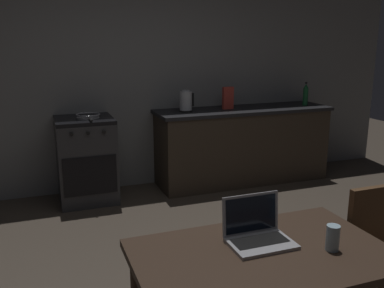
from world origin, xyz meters
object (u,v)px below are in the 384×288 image
at_px(laptop, 258,234).
at_px(bottle, 306,94).
at_px(dining_table, 263,266).
at_px(electric_kettle, 186,101).
at_px(drinking_glass, 333,238).
at_px(stove_oven, 86,160).
at_px(frying_pan, 88,116).
at_px(cereal_box, 228,98).

relative_size(laptop, bottle, 1.10).
bearing_deg(dining_table, bottle, 52.24).
bearing_deg(electric_kettle, drinking_glass, -95.80).
xyz_separation_m(stove_oven, drinking_glass, (0.84, -2.99, 0.32)).
height_order(dining_table, bottle, bottle).
bearing_deg(stove_oven, bottle, -1.00).
relative_size(frying_pan, cereal_box, 1.61).
relative_size(dining_table, drinking_glass, 9.80).
bearing_deg(stove_oven, dining_table, -79.87).
relative_size(dining_table, cereal_box, 4.77).
distance_m(electric_kettle, frying_pan, 1.11).
relative_size(stove_oven, laptop, 2.86).
height_order(dining_table, drinking_glass, drinking_glass).
xyz_separation_m(frying_pan, cereal_box, (1.64, 0.05, 0.11)).
xyz_separation_m(electric_kettle, drinking_glass, (-0.30, -3.00, -0.25)).
bearing_deg(laptop, electric_kettle, 66.27).
bearing_deg(electric_kettle, stove_oven, -179.88).
bearing_deg(cereal_box, laptop, -112.11).
relative_size(laptop, drinking_glass, 2.50).
height_order(laptop, frying_pan, frying_pan).
xyz_separation_m(electric_kettle, frying_pan, (-1.10, -0.03, -0.09)).
xyz_separation_m(dining_table, frying_pan, (-0.47, 2.87, 0.30)).
relative_size(dining_table, laptop, 3.92).
bearing_deg(frying_pan, electric_kettle, 1.48).
bearing_deg(frying_pan, stove_oven, 148.87).
xyz_separation_m(laptop, electric_kettle, (0.61, 2.79, 0.27)).
distance_m(stove_oven, electric_kettle, 1.28).
bearing_deg(bottle, dining_table, -127.76).
distance_m(frying_pan, cereal_box, 1.65).
distance_m(stove_oven, cereal_box, 1.79).
bearing_deg(stove_oven, electric_kettle, 0.12).
height_order(electric_kettle, frying_pan, electric_kettle).
relative_size(stove_oven, dining_table, 0.73).
height_order(stove_oven, electric_kettle, electric_kettle).
relative_size(frying_pan, drinking_glass, 3.31).
bearing_deg(bottle, frying_pan, 179.54).
bearing_deg(dining_table, laptop, 77.24).
xyz_separation_m(bottle, cereal_box, (-1.04, 0.07, -0.01)).
distance_m(stove_oven, drinking_glass, 3.13).
bearing_deg(electric_kettle, frying_pan, -178.52).
bearing_deg(cereal_box, drinking_glass, -105.61).
bearing_deg(cereal_box, electric_kettle, -177.87).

